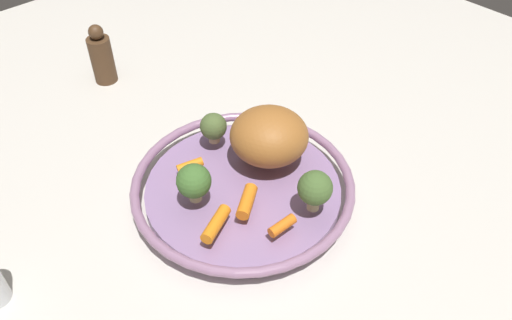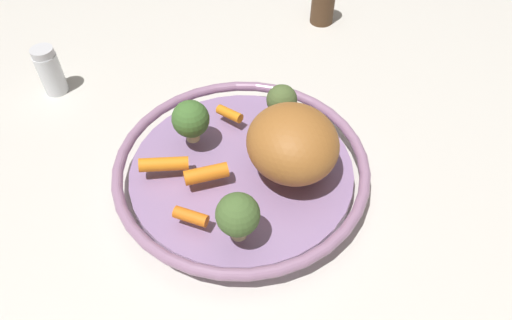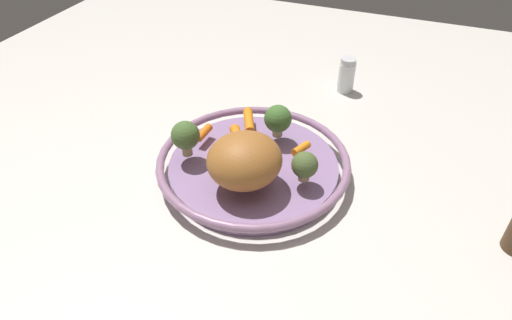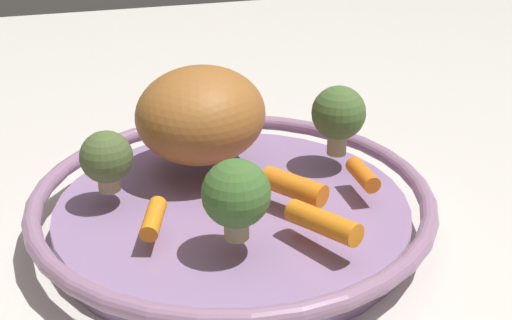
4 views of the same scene
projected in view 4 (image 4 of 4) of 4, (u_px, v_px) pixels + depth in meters
The scene contains 10 objects.
ground_plane at pixel (233, 228), 0.60m from camera, with size 1.80×1.80×0.00m, color beige.
serving_bowl at pixel (233, 207), 0.59m from camera, with size 0.35×0.35×0.04m.
roast_chicken_piece at pixel (201, 114), 0.61m from camera, with size 0.13×0.12×0.09m, color #A1612A.
baby_carrot_left at pixel (154, 219), 0.52m from camera, with size 0.01×0.01×0.04m, color orange.
baby_carrot_right at pixel (294, 186), 0.56m from camera, with size 0.02×0.02×0.06m, color orange.
baby_carrot_near_rim at pixel (323, 223), 0.51m from camera, with size 0.02×0.02×0.07m, color orange.
baby_carrot_center at pixel (363, 175), 0.58m from camera, with size 0.02×0.02×0.04m, color orange.
broccoli_floret_mid at pixel (339, 114), 0.62m from camera, with size 0.05×0.05×0.07m.
broccoli_floret_large at pixel (236, 195), 0.49m from camera, with size 0.05×0.05×0.06m.
broccoli_floret_edge at pixel (106, 158), 0.56m from camera, with size 0.05×0.05×0.05m.
Camera 4 is at (-0.13, -0.49, 0.31)m, focal length 46.51 mm.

